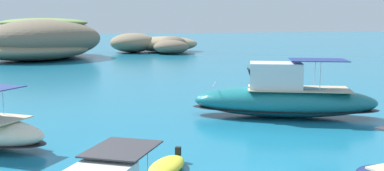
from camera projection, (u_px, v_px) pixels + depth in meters
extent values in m
ellipsoid|color=#84755B|center=(33.00, 50.00, 66.19)|extent=(19.14, 17.04, 2.98)
ellipsoid|color=#756651|center=(45.00, 39.00, 68.70)|extent=(23.96, 23.88, 5.86)
ellipsoid|color=#9E8966|center=(42.00, 44.00, 70.07)|extent=(15.17, 14.29, 4.25)
ellipsoid|color=#9E8966|center=(22.00, 44.00, 66.64)|extent=(8.84, 9.32, 4.61)
ellipsoid|color=#756651|center=(54.00, 43.00, 75.08)|extent=(14.47, 13.25, 4.26)
ellipsoid|color=olive|center=(44.00, 23.00, 71.44)|extent=(13.09, 11.90, 1.47)
ellipsoid|color=#756651|center=(171.00, 47.00, 79.55)|extent=(7.26, 7.55, 2.37)
ellipsoid|color=#756651|center=(173.00, 44.00, 81.94)|extent=(6.33, 7.42, 2.96)
ellipsoid|color=#84755B|center=(133.00, 43.00, 83.73)|extent=(12.16, 12.77, 3.46)
ellipsoid|color=#9E8966|center=(164.00, 44.00, 85.70)|extent=(14.55, 12.63, 2.79)
cylinder|color=silver|center=(3.00, 100.00, 20.67)|extent=(0.03, 0.03, 1.35)
ellipsoid|color=#19727A|center=(284.00, 101.00, 26.80)|extent=(10.67, 7.83, 1.78)
ellipsoid|color=black|center=(284.00, 108.00, 26.86)|extent=(10.88, 7.99, 0.21)
cube|color=#C6B793|center=(298.00, 89.00, 26.60)|extent=(6.32, 5.13, 0.06)
cube|color=silver|center=(276.00, 75.00, 26.66)|extent=(3.63, 3.34, 1.46)
cube|color=#2D4756|center=(250.00, 72.00, 26.83)|extent=(1.27, 1.94, 0.77)
cylinder|color=silver|center=(214.00, 84.00, 27.19)|extent=(1.10, 1.94, 0.04)
cube|color=navy|center=(318.00, 60.00, 26.24)|extent=(3.93, 3.66, 0.04)
cylinder|color=silver|center=(320.00, 77.00, 25.27)|extent=(0.03, 0.03, 1.67)
cylinder|color=silver|center=(315.00, 73.00, 27.43)|extent=(0.03, 0.03, 1.67)
cube|color=#333338|center=(122.00, 149.00, 12.16)|extent=(2.50, 2.59, 0.04)
cylinder|color=silver|center=(148.00, 171.00, 12.04)|extent=(0.03, 0.03, 1.09)
cylinder|color=silver|center=(98.00, 166.00, 12.42)|extent=(0.03, 0.03, 1.09)
ellipsoid|color=yellow|center=(167.00, 166.00, 16.92)|extent=(2.46, 2.73, 0.44)
cube|color=#9E998E|center=(167.00, 165.00, 16.91)|extent=(1.59, 1.81, 0.06)
cube|color=black|center=(178.00, 151.00, 18.23)|extent=(0.28, 0.28, 0.36)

